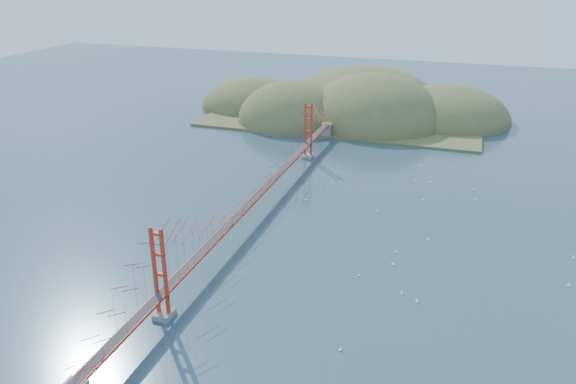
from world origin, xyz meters
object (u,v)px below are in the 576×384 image
(bridge, at_px, (256,175))
(sailboat_1, at_px, (393,264))
(sailboat_0, at_px, (402,293))
(sailboat_2, at_px, (397,251))

(bridge, bearing_deg, sailboat_1, -21.58)
(sailboat_1, bearing_deg, sailboat_0, -73.18)
(sailboat_2, height_order, sailboat_0, sailboat_2)
(sailboat_0, bearing_deg, sailboat_1, 106.82)
(sailboat_2, bearing_deg, sailboat_0, -78.37)
(sailboat_1, relative_size, sailboat_0, 1.16)
(bridge, relative_size, sailboat_0, 150.59)
(bridge, distance_m, sailboat_0, 31.52)
(sailboat_1, bearing_deg, bridge, 158.42)
(sailboat_2, bearing_deg, bridge, 166.32)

